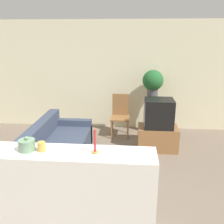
# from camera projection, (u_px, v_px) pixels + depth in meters

# --- Properties ---
(ground_plane) EXTENTS (14.00, 14.00, 0.00)m
(ground_plane) POSITION_uv_depth(u_px,v_px,m) (67.00, 211.00, 3.44)
(ground_plane) COLOR #756656
(wall_back) EXTENTS (9.00, 0.06, 2.70)m
(wall_back) POSITION_uv_depth(u_px,v_px,m) (99.00, 76.00, 6.32)
(wall_back) COLOR beige
(wall_back) RESTS_ON ground_plane
(couch) EXTENTS (0.93, 1.99, 0.76)m
(couch) POSITION_uv_depth(u_px,v_px,m) (57.00, 149.00, 4.72)
(couch) COLOR #384256
(couch) RESTS_ON ground_plane
(tv_stand) EXTENTS (0.82, 0.53, 0.50)m
(tv_stand) POSITION_uv_depth(u_px,v_px,m) (157.00, 138.00, 5.27)
(tv_stand) COLOR olive
(tv_stand) RESTS_ON ground_plane
(television) EXTENTS (0.59, 0.50, 0.59)m
(television) POSITION_uv_depth(u_px,v_px,m) (159.00, 113.00, 5.11)
(television) COLOR black
(television) RESTS_ON tv_stand
(wooden_chair) EXTENTS (0.44, 0.44, 0.99)m
(wooden_chair) POSITION_uv_depth(u_px,v_px,m) (120.00, 113.00, 5.95)
(wooden_chair) COLOR olive
(wooden_chair) RESTS_ON ground_plane
(plant_stand) EXTENTS (0.17, 0.17, 0.93)m
(plant_stand) POSITION_uv_depth(u_px,v_px,m) (151.00, 115.00, 6.11)
(plant_stand) COLOR olive
(plant_stand) RESTS_ON ground_plane
(potted_plant) EXTENTS (0.49, 0.49, 0.63)m
(potted_plant) POSITION_uv_depth(u_px,v_px,m) (153.00, 81.00, 5.87)
(potted_plant) COLOR #4C4C51
(potted_plant) RESTS_ON plant_stand
(foreground_counter) EXTENTS (2.30, 0.44, 1.07)m
(foreground_counter) POSITION_uv_depth(u_px,v_px,m) (57.00, 193.00, 2.95)
(foreground_counter) COLOR white
(foreground_counter) RESTS_ON ground_plane
(decorative_bowl) EXTENTS (0.18, 0.18, 0.17)m
(decorative_bowl) POSITION_uv_depth(u_px,v_px,m) (27.00, 145.00, 2.80)
(decorative_bowl) COLOR gray
(decorative_bowl) RESTS_ON foreground_counter
(candle_jar) EXTENTS (0.09, 0.09, 0.11)m
(candle_jar) POSITION_uv_depth(u_px,v_px,m) (42.00, 147.00, 2.79)
(candle_jar) COLOR gold
(candle_jar) RESTS_ON foreground_counter
(candlestick) EXTENTS (0.07, 0.07, 0.28)m
(candlestick) POSITION_uv_depth(u_px,v_px,m) (95.00, 145.00, 2.73)
(candlestick) COLOR #B7933D
(candlestick) RESTS_ON foreground_counter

